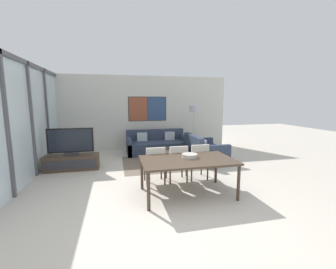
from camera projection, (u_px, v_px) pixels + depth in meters
ground_plane at (176, 212)px, 3.82m from camera, size 24.00×24.00×0.00m
wall_back at (141, 113)px, 8.65m from camera, size 6.93×0.09×2.80m
window_wall_left at (30, 115)px, 5.44m from camera, size 0.07×5.24×2.80m
area_rug at (165, 163)px, 6.82m from camera, size 2.51×1.98×0.01m
tv_console at (72, 162)px, 6.12m from camera, size 1.41×0.48×0.41m
television at (71, 142)px, 6.04m from camera, size 1.18×0.20×0.73m
sofa_main at (157, 145)px, 8.11m from camera, size 2.14×1.00×0.81m
sofa_side at (203, 152)px, 7.08m from camera, size 1.00×1.39×0.81m
coffee_table at (165, 153)px, 6.77m from camera, size 0.91×0.91×0.41m
dining_table at (187, 162)px, 4.43m from camera, size 1.82×1.09×0.73m
dining_chair_left at (155, 162)px, 5.04m from camera, size 0.46×0.46×0.87m
dining_chair_centre at (177, 161)px, 5.17m from camera, size 0.46×0.46×0.87m
dining_chair_right at (198, 159)px, 5.34m from camera, size 0.46×0.46×0.87m
fruit_bowl at (190, 155)px, 4.55m from camera, size 0.32×0.32×0.08m
floor_lamp at (194, 112)px, 8.17m from camera, size 0.37×0.37×1.69m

